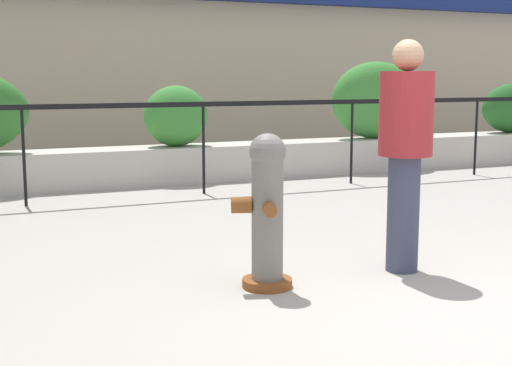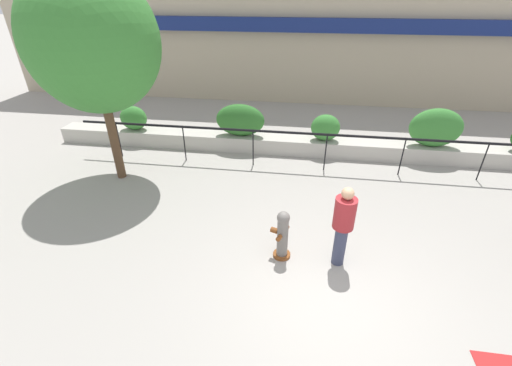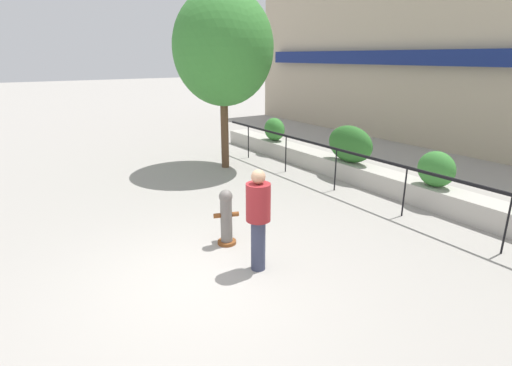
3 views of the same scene
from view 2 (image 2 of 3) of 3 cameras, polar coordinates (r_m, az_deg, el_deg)
ground_plane at (r=6.54m, az=12.23°, el=-18.07°), size 120.00×120.00×0.00m
building_facade at (r=16.40m, az=12.08°, el=26.70°), size 30.00×1.36×8.00m
planter_wall_low at (r=11.36m, az=11.19°, el=5.90°), size 18.00×0.70×0.50m
fence_railing_segment at (r=10.05m, az=11.77°, el=7.35°), size 15.00×0.05×1.15m
hedge_bush_0 at (r=12.48m, az=-19.74°, el=10.17°), size 0.91×0.62×0.81m
hedge_bush_1 at (r=11.24m, az=-2.65°, el=10.43°), size 1.58×0.64×1.04m
hedge_bush_2 at (r=11.11m, az=11.50°, el=9.04°), size 0.90×0.63×0.84m
hedge_bush_3 at (r=11.70m, az=27.79°, el=8.15°), size 1.55×0.65×1.19m
fire_hydrant at (r=6.82m, az=4.42°, el=-8.52°), size 0.48×0.47×1.08m
street_tree at (r=9.56m, az=-25.65°, el=20.42°), size 3.23×2.91×5.34m
pedestrian at (r=6.59m, az=14.34°, el=-6.35°), size 0.53×0.53×1.73m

